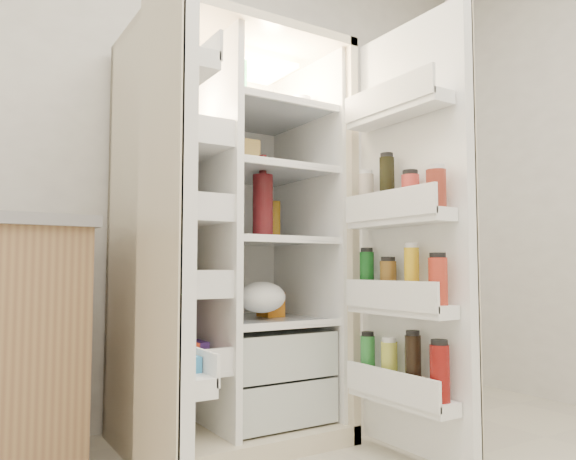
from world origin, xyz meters
TOP-DOWN VIEW (x-y plane):
  - wall_back at (0.00, 2.00)m, footprint 4.00×0.02m
  - refrigerator at (0.12, 1.65)m, footprint 0.92×0.70m
  - freezer_door at (-0.39, 1.05)m, footprint 0.15×0.40m
  - fridge_door at (0.59, 0.96)m, footprint 0.17×0.58m

SIDE VIEW (x-z plane):
  - refrigerator at x=0.12m, z-range -0.15..1.65m
  - fridge_door at x=0.59m, z-range 0.01..1.73m
  - freezer_door at x=-0.39m, z-range 0.03..1.75m
  - wall_back at x=0.00m, z-range 0.00..2.70m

